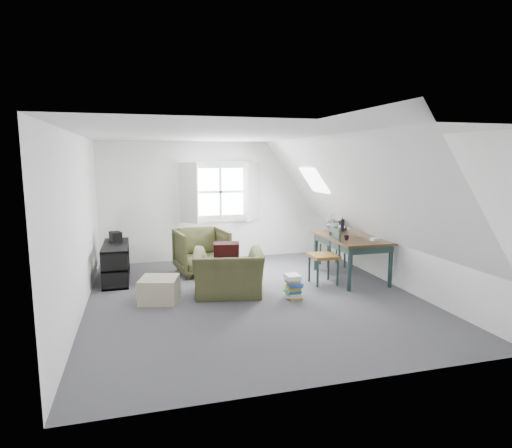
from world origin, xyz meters
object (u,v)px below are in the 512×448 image
object	(u,v)px
ottoman	(159,289)
dining_chair_near	(326,255)
magazine_stack	(293,286)
armchair_far	(202,273)
armchair_near	(229,294)
dining_table	(351,242)
dining_chair_far	(334,242)
media_shelf	(116,265)

from	to	relation	value
ottoman	dining_chair_near	size ratio (longest dim) A/B	0.57
magazine_stack	armchair_far	bearing A→B (deg)	122.02
dining_chair_near	magazine_stack	xyz separation A→B (m)	(-0.82, -0.61, -0.32)
dining_chair_near	magazine_stack	size ratio (longest dim) A/B	2.61
armchair_far	ottoman	distance (m)	1.69
magazine_stack	armchair_near	bearing A→B (deg)	154.17
dining_chair_near	dining_table	bearing A→B (deg)	103.51
ottoman	magazine_stack	world-z (taller)	magazine_stack
dining_table	dining_chair_far	size ratio (longest dim) A/B	1.60
armchair_far	ottoman	xyz separation A→B (m)	(-0.86, -1.44, 0.18)
dining_table	dining_chair_far	distance (m)	0.87
armchair_far	dining_chair_far	bearing A→B (deg)	-13.38
armchair_near	dining_table	xyz separation A→B (m)	(2.33, 0.33, 0.67)
armchair_near	dining_chair_near	size ratio (longest dim) A/B	1.12
media_shelf	magazine_stack	distance (m)	3.20
dining_chair_near	media_shelf	xyz separation A→B (m)	(-3.52, 1.11, -0.21)
armchair_near	armchair_far	xyz separation A→B (m)	(-0.22, 1.40, 0.00)
armchair_near	dining_chair_near	distance (m)	1.83
armchair_near	ottoman	xyz separation A→B (m)	(-1.08, -0.04, 0.18)
armchair_near	ottoman	distance (m)	1.10
armchair_far	dining_table	world-z (taller)	dining_table
magazine_stack	dining_chair_far	bearing A→B (deg)	48.29
dining_table	dining_chair_far	bearing A→B (deg)	85.81
ottoman	dining_chair_near	distance (m)	2.86
ottoman	dining_chair_far	xyz separation A→B (m)	(3.48, 1.23, 0.32)
armchair_near	dining_table	world-z (taller)	dining_table
armchair_far	magazine_stack	distance (m)	2.20
armchair_near	dining_chair_far	world-z (taller)	dining_chair_far
dining_table	dining_chair_far	xyz separation A→B (m)	(0.07, 0.86, -0.17)
magazine_stack	dining_chair_near	bearing A→B (deg)	36.71
dining_table	dining_chair_near	size ratio (longest dim) A/B	1.59
armchair_far	dining_chair_far	world-z (taller)	dining_chair_far
dining_table	media_shelf	world-z (taller)	dining_table
dining_chair_far	media_shelf	size ratio (longest dim) A/B	0.75
dining_chair_near	armchair_near	bearing A→B (deg)	-88.29
armchair_near	armchair_far	size ratio (longest dim) A/B	1.17
media_shelf	armchair_near	bearing A→B (deg)	-31.91
dining_chair_near	armchair_far	bearing A→B (deg)	-125.60
armchair_near	dining_chair_far	size ratio (longest dim) A/B	1.13
media_shelf	dining_chair_far	bearing A→B (deg)	2.74
dining_table	armchair_far	bearing A→B (deg)	157.80
ottoman	media_shelf	size ratio (longest dim) A/B	0.43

